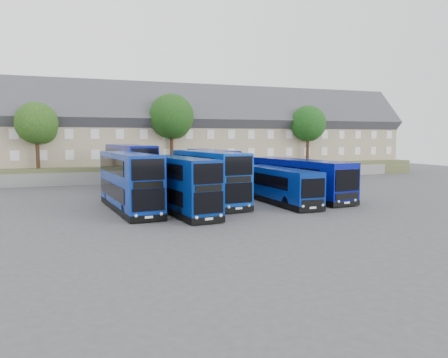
{
  "coord_description": "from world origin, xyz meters",
  "views": [
    {
      "loc": [
        -11.7,
        -29.83,
        5.62
      ],
      "look_at": [
        0.91,
        3.49,
        2.2
      ],
      "focal_mm": 35.0,
      "sensor_mm": 36.0,
      "label": 1
    }
  ],
  "objects_px": {
    "dd_front_left": "(129,183)",
    "coach_east_a": "(278,186)",
    "tree_far": "(317,124)",
    "tree_east": "(309,125)",
    "dd_front_mid": "(180,186)",
    "tree_mid": "(172,118)",
    "tree_west": "(38,125)"
  },
  "relations": [
    {
      "from": "dd_front_left",
      "to": "tree_west",
      "type": "height_order",
      "value": "tree_west"
    },
    {
      "from": "tree_west",
      "to": "tree_far",
      "type": "bearing_deg",
      "value": 9.46
    },
    {
      "from": "tree_mid",
      "to": "dd_front_left",
      "type": "bearing_deg",
      "value": -112.12
    },
    {
      "from": "coach_east_a",
      "to": "tree_west",
      "type": "xyz_separation_m",
      "value": [
        -19.65,
        21.87,
        5.59
      ]
    },
    {
      "from": "dd_front_left",
      "to": "coach_east_a",
      "type": "bearing_deg",
      "value": -6.63
    },
    {
      "from": "dd_front_mid",
      "to": "tree_far",
      "type": "relative_size",
      "value": 1.21
    },
    {
      "from": "dd_front_mid",
      "to": "tree_west",
      "type": "distance_m",
      "value": 26.38
    },
    {
      "from": "coach_east_a",
      "to": "dd_front_mid",
      "type": "bearing_deg",
      "value": -169.12
    },
    {
      "from": "tree_mid",
      "to": "tree_east",
      "type": "distance_m",
      "value": 20.02
    },
    {
      "from": "dd_front_left",
      "to": "dd_front_mid",
      "type": "xyz_separation_m",
      "value": [
        3.38,
        -2.31,
        -0.14
      ]
    },
    {
      "from": "tree_far",
      "to": "tree_mid",
      "type": "bearing_deg",
      "value": -165.96
    },
    {
      "from": "dd_front_left",
      "to": "tree_west",
      "type": "bearing_deg",
      "value": 104.13
    },
    {
      "from": "tree_east",
      "to": "tree_mid",
      "type": "bearing_deg",
      "value": 178.57
    },
    {
      "from": "tree_east",
      "to": "tree_far",
      "type": "bearing_deg",
      "value": 49.4
    },
    {
      "from": "tree_mid",
      "to": "tree_far",
      "type": "distance_m",
      "value": 26.8
    },
    {
      "from": "dd_front_mid",
      "to": "tree_far",
      "type": "height_order",
      "value": "tree_far"
    },
    {
      "from": "tree_east",
      "to": "tree_far",
      "type": "height_order",
      "value": "tree_far"
    },
    {
      "from": "tree_west",
      "to": "dd_front_left",
      "type": "bearing_deg",
      "value": -71.58
    },
    {
      "from": "tree_mid",
      "to": "tree_east",
      "type": "height_order",
      "value": "tree_mid"
    },
    {
      "from": "dd_front_mid",
      "to": "tree_west",
      "type": "bearing_deg",
      "value": 108.17
    },
    {
      "from": "tree_east",
      "to": "coach_east_a",
      "type": "bearing_deg",
      "value": -126.79
    },
    {
      "from": "coach_east_a",
      "to": "tree_east",
      "type": "distance_m",
      "value": 27.94
    },
    {
      "from": "coach_east_a",
      "to": "tree_east",
      "type": "xyz_separation_m",
      "value": [
        16.35,
        21.87,
        5.92
      ]
    },
    {
      "from": "dd_front_left",
      "to": "tree_west",
      "type": "distance_m",
      "value": 23.04
    },
    {
      "from": "coach_east_a",
      "to": "tree_far",
      "type": "distance_m",
      "value": 37.05
    },
    {
      "from": "dd_front_left",
      "to": "coach_east_a",
      "type": "relative_size",
      "value": 1.02
    },
    {
      "from": "dd_front_left",
      "to": "tree_east",
      "type": "distance_m",
      "value": 36.3
    },
    {
      "from": "tree_west",
      "to": "dd_front_mid",
      "type": "bearing_deg",
      "value": -66.09
    },
    {
      "from": "dd_front_left",
      "to": "dd_front_mid",
      "type": "relative_size",
      "value": 1.06
    },
    {
      "from": "dd_front_left",
      "to": "tree_far",
      "type": "xyz_separation_m",
      "value": [
        34.88,
        28.36,
        5.58
      ]
    },
    {
      "from": "tree_far",
      "to": "dd_front_mid",
      "type": "bearing_deg",
      "value": -135.77
    },
    {
      "from": "tree_west",
      "to": "tree_east",
      "type": "relative_size",
      "value": 0.94
    }
  ]
}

